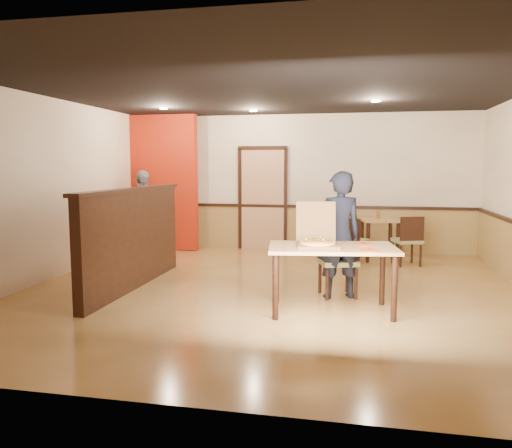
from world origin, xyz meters
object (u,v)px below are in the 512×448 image
at_px(side_chair_right, 408,239).
at_px(passerby, 142,213).
at_px(main_table, 332,255).
at_px(side_table, 380,228).
at_px(side_chair_left, 353,239).
at_px(condiment, 378,215).
at_px(diner_chair, 336,257).
at_px(diner, 339,235).
at_px(pizza_box, 317,241).

height_order(side_chair_right, passerby, passerby).
relative_size(main_table, side_table, 1.93).
bearing_deg(side_chair_left, side_chair_right, -152.21).
xyz_separation_m(side_chair_right, condiment, (-0.51, 0.69, 0.35)).
distance_m(passerby, condiment, 4.57).
distance_m(main_table, diner_chair, 0.84).
bearing_deg(main_table, condiment, 71.75).
distance_m(side_chair_right, diner, 2.67).
height_order(side_chair_left, diner, diner).
bearing_deg(passerby, pizza_box, -106.52).
relative_size(side_table, condiment, 5.65).
height_order(diner_chair, side_table, diner_chair).
bearing_deg(condiment, diner, -101.20).
height_order(pizza_box, condiment, pizza_box).
relative_size(side_chair_left, passerby, 0.50).
xyz_separation_m(diner_chair, side_table, (0.69, 2.86, 0.06)).
xyz_separation_m(main_table, side_chair_left, (0.23, 3.08, -0.24)).
bearing_deg(diner_chair, diner, -95.32).
relative_size(side_chair_left, diner, 0.49).
distance_m(side_table, pizza_box, 3.83).
relative_size(side_chair_left, side_table, 1.00).
relative_size(side_chair_right, condiment, 6.02).
xyz_separation_m(diner_chair, passerby, (-3.89, 2.37, 0.31)).
distance_m(main_table, condiment, 3.82).
height_order(side_table, diner, diner).
xyz_separation_m(main_table, condiment, (0.66, 3.76, 0.14)).
relative_size(diner, pizza_box, 2.63).
bearing_deg(diner, side_chair_left, -114.50).
relative_size(side_chair_right, diner, 0.52).
bearing_deg(pizza_box, diner_chair, 67.56).
distance_m(main_table, passerby, 5.02).
bearing_deg(passerby, diner_chair, -96.79).
relative_size(passerby, condiment, 11.35).
relative_size(passerby, pizza_box, 2.59).
bearing_deg(side_chair_left, side_table, -100.14).
distance_m(diner, pizza_box, 0.74).
relative_size(diner_chair, side_table, 1.15).
relative_size(main_table, side_chair_right, 1.82).
xyz_separation_m(main_table, side_table, (0.70, 3.69, -0.11)).
distance_m(diner_chair, diner, 0.36).
distance_m(side_chair_right, pizza_box, 3.40).
distance_m(diner, passerby, 4.66).
bearing_deg(passerby, side_chair_right, -66.76).
relative_size(diner, passerby, 1.01).
bearing_deg(main_table, pizza_box, 179.08).
xyz_separation_m(side_chair_right, passerby, (-5.04, 0.12, 0.35)).
bearing_deg(condiment, side_table, -61.83).
height_order(side_chair_right, diner, diner).
height_order(main_table, diner, diner).
distance_m(main_table, side_chair_right, 3.30).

